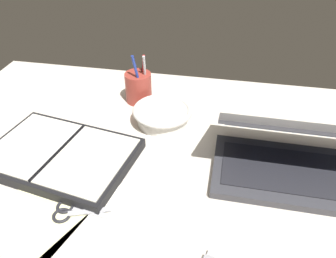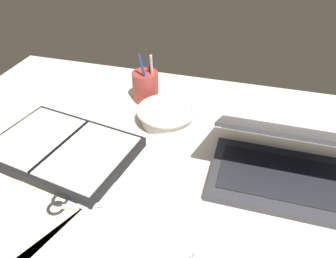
% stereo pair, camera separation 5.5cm
% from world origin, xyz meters
% --- Properties ---
extents(desk_top, '(1.40, 1.00, 0.02)m').
position_xyz_m(desk_top, '(0.00, 0.00, 0.01)').
color(desk_top, beige).
rests_on(desk_top, ground).
extents(laptop, '(0.35, 0.25, 0.16)m').
position_xyz_m(laptop, '(0.29, 0.06, 0.06)').
color(laptop, '#38383D').
rests_on(laptop, desk_top).
extents(bowl, '(0.17, 0.17, 0.05)m').
position_xyz_m(bowl, '(-0.04, 0.21, 0.05)').
color(bowl, silver).
rests_on(bowl, desk_top).
extents(pen_cup, '(0.08, 0.08, 0.16)m').
position_xyz_m(pen_cup, '(-0.14, 0.31, 0.07)').
color(pen_cup, '#9E382D').
rests_on(pen_cup, desk_top).
extents(planner, '(0.39, 0.30, 0.03)m').
position_xyz_m(planner, '(-0.26, -0.00, 0.03)').
color(planner, black).
rests_on(planner, desk_top).
extents(scissors, '(0.12, 0.06, 0.01)m').
position_xyz_m(scissors, '(-0.17, -0.15, 0.02)').
color(scissors, '#B7B7BC').
rests_on(scissors, desk_top).
extents(paper_sheet_front, '(0.32, 0.36, 0.00)m').
position_xyz_m(paper_sheet_front, '(-0.04, -0.22, 0.02)').
color(paper_sheet_front, silver).
rests_on(paper_sheet_front, desk_top).
extents(paper_sheet_beside_planner, '(0.25, 0.31, 0.00)m').
position_xyz_m(paper_sheet_beside_planner, '(-0.23, -0.17, 0.02)').
color(paper_sheet_beside_planner, '#F4EFB2').
rests_on(paper_sheet_beside_planner, desk_top).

